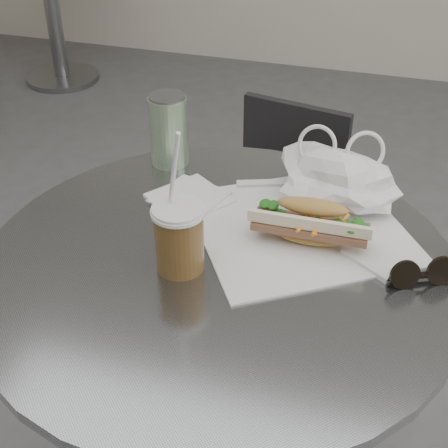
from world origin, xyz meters
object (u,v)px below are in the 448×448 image
(cafe_table, at_px, (219,376))
(drink_can, at_px, (169,130))
(sunglasses, at_px, (422,274))
(chair_far, at_px, (269,253))
(banh_mi, at_px, (311,223))
(iced_coffee, at_px, (179,237))

(cafe_table, height_order, drink_can, drink_can)
(cafe_table, height_order, sunglasses, sunglasses)
(chair_far, distance_m, banh_mi, 0.70)
(chair_far, height_order, iced_coffee, iced_coffee)
(cafe_table, bearing_deg, banh_mi, 32.87)
(banh_mi, bearing_deg, cafe_table, -147.91)
(chair_far, bearing_deg, sunglasses, 133.85)
(chair_far, height_order, sunglasses, sunglasses)
(cafe_table, height_order, banh_mi, banh_mi)
(iced_coffee, bearing_deg, sunglasses, 10.37)
(cafe_table, xyz_separation_m, sunglasses, (0.31, 0.03, 0.29))
(cafe_table, distance_m, drink_can, 0.48)
(cafe_table, bearing_deg, chair_far, 93.70)
(chair_far, height_order, drink_can, drink_can)
(banh_mi, distance_m, drink_can, 0.37)
(sunglasses, relative_size, drink_can, 0.71)
(iced_coffee, bearing_deg, banh_mi, 33.45)
(sunglasses, height_order, drink_can, drink_can)
(chair_far, bearing_deg, drink_can, 76.19)
(cafe_table, bearing_deg, drink_can, 124.07)
(cafe_table, distance_m, sunglasses, 0.43)
(chair_far, relative_size, sunglasses, 6.89)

